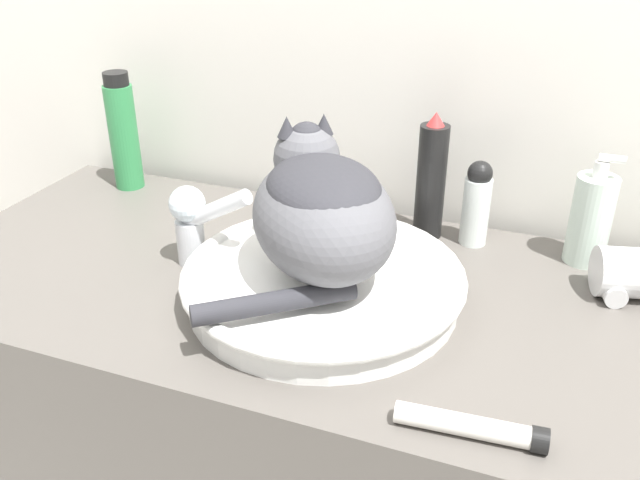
{
  "coord_description": "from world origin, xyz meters",
  "views": [
    {
      "loc": [
        0.35,
        -0.52,
        1.39
      ],
      "look_at": [
        0.06,
        0.24,
        0.96
      ],
      "focal_mm": 38.0,
      "sensor_mm": 36.0,
      "label": 1
    }
  ],
  "objects_px": {
    "faucet": "(194,219)",
    "shampoo_bottle_tall": "(123,133)",
    "deodorant_stick": "(477,203)",
    "hairspray_can_black": "(431,180)",
    "cream_tube": "(472,427)",
    "soap_pump_bottle": "(591,219)",
    "cat": "(321,207)"
  },
  "relations": [
    {
      "from": "faucet",
      "to": "deodorant_stick",
      "type": "relative_size",
      "value": 1.02
    },
    {
      "from": "cat",
      "to": "faucet",
      "type": "bearing_deg",
      "value": 49.8
    },
    {
      "from": "cat",
      "to": "hairspray_can_black",
      "type": "relative_size",
      "value": 1.69
    },
    {
      "from": "soap_pump_bottle",
      "to": "hairspray_can_black",
      "type": "distance_m",
      "value": 0.25
    },
    {
      "from": "cream_tube",
      "to": "hairspray_can_black",
      "type": "bearing_deg",
      "value": 108.63
    },
    {
      "from": "deodorant_stick",
      "to": "soap_pump_bottle",
      "type": "height_order",
      "value": "soap_pump_bottle"
    },
    {
      "from": "shampoo_bottle_tall",
      "to": "soap_pump_bottle",
      "type": "xyz_separation_m",
      "value": [
        0.85,
        -0.0,
        -0.04
      ]
    },
    {
      "from": "cream_tube",
      "to": "soap_pump_bottle",
      "type": "bearing_deg",
      "value": 77.51
    },
    {
      "from": "deodorant_stick",
      "to": "shampoo_bottle_tall",
      "type": "height_order",
      "value": "shampoo_bottle_tall"
    },
    {
      "from": "shampoo_bottle_tall",
      "to": "hairspray_can_black",
      "type": "height_order",
      "value": "shampoo_bottle_tall"
    },
    {
      "from": "faucet",
      "to": "cream_tube",
      "type": "xyz_separation_m",
      "value": [
        0.47,
        -0.23,
        -0.07
      ]
    },
    {
      "from": "deodorant_stick",
      "to": "cream_tube",
      "type": "height_order",
      "value": "deodorant_stick"
    },
    {
      "from": "faucet",
      "to": "cream_tube",
      "type": "distance_m",
      "value": 0.52
    },
    {
      "from": "deodorant_stick",
      "to": "soap_pump_bottle",
      "type": "xyz_separation_m",
      "value": [
        0.17,
        -0.0,
        0.0
      ]
    },
    {
      "from": "cat",
      "to": "deodorant_stick",
      "type": "bearing_deg",
      "value": -70.3
    },
    {
      "from": "hairspray_can_black",
      "to": "shampoo_bottle_tall",
      "type": "bearing_deg",
      "value": 180.0
    },
    {
      "from": "deodorant_stick",
      "to": "shampoo_bottle_tall",
      "type": "distance_m",
      "value": 0.68
    },
    {
      "from": "hairspray_can_black",
      "to": "cream_tube",
      "type": "bearing_deg",
      "value": -71.37
    },
    {
      "from": "soap_pump_bottle",
      "to": "shampoo_bottle_tall",
      "type": "bearing_deg",
      "value": 180.0
    },
    {
      "from": "shampoo_bottle_tall",
      "to": "cream_tube",
      "type": "height_order",
      "value": "shampoo_bottle_tall"
    },
    {
      "from": "deodorant_stick",
      "to": "cream_tube",
      "type": "xyz_separation_m",
      "value": [
        0.07,
        -0.45,
        -0.06
      ]
    },
    {
      "from": "deodorant_stick",
      "to": "hairspray_can_black",
      "type": "bearing_deg",
      "value": 180.0
    },
    {
      "from": "deodorant_stick",
      "to": "hairspray_can_black",
      "type": "height_order",
      "value": "hairspray_can_black"
    },
    {
      "from": "faucet",
      "to": "hairspray_can_black",
      "type": "relative_size",
      "value": 0.68
    },
    {
      "from": "shampoo_bottle_tall",
      "to": "hairspray_can_black",
      "type": "relative_size",
      "value": 1.05
    },
    {
      "from": "faucet",
      "to": "hairspray_can_black",
      "type": "height_order",
      "value": "hairspray_can_black"
    },
    {
      "from": "cat",
      "to": "cream_tube",
      "type": "height_order",
      "value": "cat"
    },
    {
      "from": "faucet",
      "to": "shampoo_bottle_tall",
      "type": "height_order",
      "value": "shampoo_bottle_tall"
    },
    {
      "from": "cat",
      "to": "soap_pump_bottle",
      "type": "relative_size",
      "value": 2.02
    },
    {
      "from": "faucet",
      "to": "hairspray_can_black",
      "type": "xyz_separation_m",
      "value": [
        0.32,
        0.23,
        0.02
      ]
    },
    {
      "from": "faucet",
      "to": "cat",
      "type": "bearing_deg",
      "value": 1.65
    },
    {
      "from": "cream_tube",
      "to": "faucet",
      "type": "bearing_deg",
      "value": 154.2
    }
  ]
}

